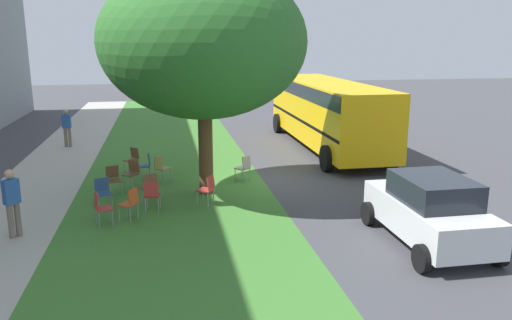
{
  "coord_description": "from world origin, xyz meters",
  "views": [
    {
      "loc": [
        -16.06,
        3.43,
        4.69
      ],
      "look_at": [
        -0.65,
        0.6,
        0.93
      ],
      "focal_mm": 35.53,
      "sensor_mm": 36.0,
      "label": 1
    }
  ],
  "objects_px": {
    "chair_2": "(152,194)",
    "chair_9": "(208,187)",
    "chair_1": "(130,202)",
    "chair_10": "(161,166)",
    "chair_8": "(101,206)",
    "chair_0": "(146,163)",
    "chair_4": "(133,158)",
    "chair_7": "(150,185)",
    "pedestrian_1": "(12,201)",
    "chair_5": "(132,172)",
    "chair_11": "(103,191)",
    "street_tree": "(203,42)",
    "parked_car": "(429,210)",
    "pedestrian_0": "(67,126)",
    "school_bus": "(327,108)",
    "chair_6": "(244,166)",
    "chair_3": "(113,177)"
  },
  "relations": [
    {
      "from": "chair_6",
      "to": "pedestrian_1",
      "type": "relative_size",
      "value": 0.52
    },
    {
      "from": "chair_2",
      "to": "parked_car",
      "type": "height_order",
      "value": "parked_car"
    },
    {
      "from": "chair_7",
      "to": "street_tree",
      "type": "bearing_deg",
      "value": -69.1
    },
    {
      "from": "chair_2",
      "to": "chair_3",
      "type": "distance_m",
      "value": 2.26
    },
    {
      "from": "chair_4",
      "to": "chair_7",
      "type": "relative_size",
      "value": 1.0
    },
    {
      "from": "chair_0",
      "to": "chair_1",
      "type": "xyz_separation_m",
      "value": [
        -4.21,
        0.3,
        0.0
      ]
    },
    {
      "from": "chair_0",
      "to": "chair_2",
      "type": "bearing_deg",
      "value": -176.08
    },
    {
      "from": "parked_car",
      "to": "chair_8",
      "type": "bearing_deg",
      "value": 71.0
    },
    {
      "from": "chair_0",
      "to": "chair_8",
      "type": "distance_m",
      "value": 4.57
    },
    {
      "from": "chair_6",
      "to": "pedestrian_1",
      "type": "bearing_deg",
      "value": 121.92
    },
    {
      "from": "chair_1",
      "to": "chair_8",
      "type": "height_order",
      "value": "same"
    },
    {
      "from": "pedestrian_1",
      "to": "chair_9",
      "type": "bearing_deg",
      "value": -71.51
    },
    {
      "from": "chair_8",
      "to": "chair_10",
      "type": "relative_size",
      "value": 1.0
    },
    {
      "from": "chair_1",
      "to": "chair_6",
      "type": "relative_size",
      "value": 1.0
    },
    {
      "from": "chair_0",
      "to": "school_bus",
      "type": "bearing_deg",
      "value": -63.92
    },
    {
      "from": "chair_2",
      "to": "chair_9",
      "type": "height_order",
      "value": "same"
    },
    {
      "from": "chair_1",
      "to": "chair_10",
      "type": "distance_m",
      "value": 3.83
    },
    {
      "from": "chair_3",
      "to": "chair_4",
      "type": "xyz_separation_m",
      "value": [
        2.63,
        -0.44,
        0.0
      ]
    },
    {
      "from": "chair_3",
      "to": "school_bus",
      "type": "relative_size",
      "value": 0.08
    },
    {
      "from": "pedestrian_0",
      "to": "chair_3",
      "type": "bearing_deg",
      "value": -161.0
    },
    {
      "from": "pedestrian_0",
      "to": "chair_11",
      "type": "bearing_deg",
      "value": -164.78
    },
    {
      "from": "chair_1",
      "to": "chair_0",
      "type": "bearing_deg",
      "value": -4.1
    },
    {
      "from": "chair_10",
      "to": "chair_8",
      "type": "bearing_deg",
      "value": 159.07
    },
    {
      "from": "chair_7",
      "to": "chair_11",
      "type": "distance_m",
      "value": 1.33
    },
    {
      "from": "parked_car",
      "to": "pedestrian_1",
      "type": "distance_m",
      "value": 9.86
    },
    {
      "from": "chair_4",
      "to": "chair_9",
      "type": "xyz_separation_m",
      "value": [
        -4.23,
        -2.32,
        0.0
      ]
    },
    {
      "from": "street_tree",
      "to": "parked_car",
      "type": "height_order",
      "value": "street_tree"
    },
    {
      "from": "chair_1",
      "to": "pedestrian_0",
      "type": "distance_m",
      "value": 10.69
    },
    {
      "from": "chair_10",
      "to": "pedestrian_1",
      "type": "relative_size",
      "value": 0.52
    },
    {
      "from": "chair_6",
      "to": "chair_7",
      "type": "bearing_deg",
      "value": 119.63
    },
    {
      "from": "street_tree",
      "to": "chair_9",
      "type": "distance_m",
      "value": 4.24
    },
    {
      "from": "chair_0",
      "to": "parked_car",
      "type": "relative_size",
      "value": 0.24
    },
    {
      "from": "chair_8",
      "to": "chair_9",
      "type": "relative_size",
      "value": 1.0
    },
    {
      "from": "chair_4",
      "to": "chair_9",
      "type": "distance_m",
      "value": 4.83
    },
    {
      "from": "chair_10",
      "to": "street_tree",
      "type": "bearing_deg",
      "value": -139.74
    },
    {
      "from": "pedestrian_1",
      "to": "chair_10",
      "type": "bearing_deg",
      "value": -38.33
    },
    {
      "from": "chair_11",
      "to": "chair_4",
      "type": "bearing_deg",
      "value": -8.67
    },
    {
      "from": "chair_9",
      "to": "chair_11",
      "type": "height_order",
      "value": "same"
    },
    {
      "from": "chair_8",
      "to": "school_bus",
      "type": "relative_size",
      "value": 0.08
    },
    {
      "from": "street_tree",
      "to": "chair_0",
      "type": "bearing_deg",
      "value": 41.94
    },
    {
      "from": "chair_1",
      "to": "pedestrian_1",
      "type": "distance_m",
      "value": 2.81
    },
    {
      "from": "street_tree",
      "to": "school_bus",
      "type": "relative_size",
      "value": 0.66
    },
    {
      "from": "chair_4",
      "to": "chair_7",
      "type": "distance_m",
      "value": 3.77
    },
    {
      "from": "chair_0",
      "to": "pedestrian_1",
      "type": "relative_size",
      "value": 0.52
    },
    {
      "from": "chair_2",
      "to": "parked_car",
      "type": "bearing_deg",
      "value": -118.77
    },
    {
      "from": "chair_5",
      "to": "parked_car",
      "type": "bearing_deg",
      "value": -130.52
    },
    {
      "from": "street_tree",
      "to": "parked_car",
      "type": "distance_m",
      "value": 7.83
    },
    {
      "from": "pedestrian_1",
      "to": "chair_5",
      "type": "bearing_deg",
      "value": -34.0
    },
    {
      "from": "chair_7",
      "to": "parked_car",
      "type": "bearing_deg",
      "value": -123.89
    },
    {
      "from": "chair_10",
      "to": "parked_car",
      "type": "distance_m",
      "value": 9.02
    }
  ]
}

